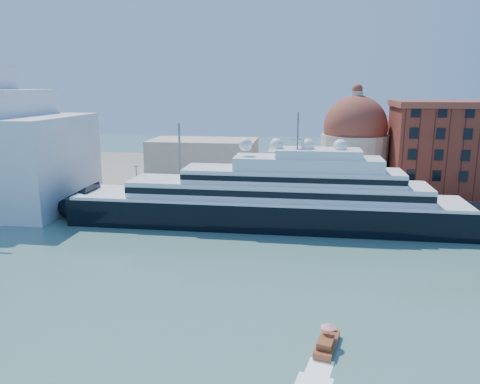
# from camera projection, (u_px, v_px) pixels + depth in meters

# --- Properties ---
(ground) EXTENTS (400.00, 400.00, 0.00)m
(ground) POSITION_uv_depth(u_px,v_px,m) (247.00, 266.00, 76.90)
(ground) COLOR #3B665E
(ground) RESTS_ON ground
(quay) EXTENTS (180.00, 10.00, 2.50)m
(quay) POSITION_uv_depth(u_px,v_px,m) (265.00, 207.00, 109.44)
(quay) COLOR gray
(quay) RESTS_ON ground
(land) EXTENTS (260.00, 72.00, 2.00)m
(land) POSITION_uv_depth(u_px,v_px,m) (277.00, 175.00, 149.07)
(land) COLOR slate
(land) RESTS_ON ground
(quay_fence) EXTENTS (180.00, 0.10, 1.20)m
(quay_fence) POSITION_uv_depth(u_px,v_px,m) (264.00, 204.00, 104.68)
(quay_fence) COLOR slate
(quay_fence) RESTS_ON quay
(superyacht) EXTENTS (93.10, 12.91, 27.82)m
(superyacht) POSITION_uv_depth(u_px,v_px,m) (253.00, 203.00, 98.25)
(superyacht) COLOR black
(superyacht) RESTS_ON ground
(service_barge) EXTENTS (10.78, 6.01, 2.31)m
(service_barge) POSITION_uv_depth(u_px,v_px,m) (6.00, 213.00, 106.18)
(service_barge) COLOR white
(service_barge) RESTS_ON ground
(water_taxi) EXTENTS (3.28, 6.30, 2.85)m
(water_taxi) POSITION_uv_depth(u_px,v_px,m) (327.00, 343.00, 52.47)
(water_taxi) COLOR maroon
(water_taxi) RESTS_ON ground
(warehouse) EXTENTS (43.00, 19.00, 23.25)m
(warehouse) POSITION_uv_depth(u_px,v_px,m) (479.00, 148.00, 116.85)
(warehouse) COLOR maroon
(warehouse) RESTS_ON land
(church) EXTENTS (66.00, 18.00, 25.50)m
(church) POSITION_uv_depth(u_px,v_px,m) (296.00, 152.00, 129.30)
(church) COLOR beige
(church) RESTS_ON land
(lamp_posts) EXTENTS (120.80, 2.40, 18.00)m
(lamp_posts) POSITION_uv_depth(u_px,v_px,m) (210.00, 170.00, 107.61)
(lamp_posts) COLOR slate
(lamp_posts) RESTS_ON quay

